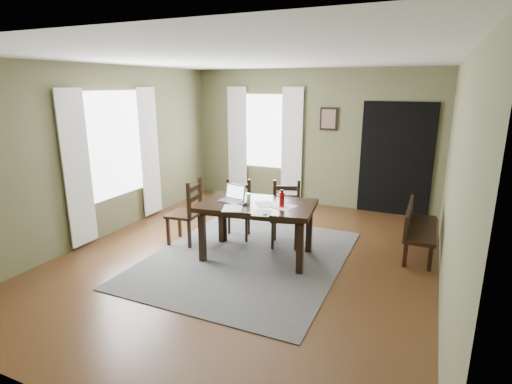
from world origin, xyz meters
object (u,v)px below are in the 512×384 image
at_px(chair_back_left, 238,210).
at_px(water_bottle, 282,199).
at_px(bench, 417,225).
at_px(laptop, 233,197).
at_px(chair_back_right, 286,215).
at_px(dining_table, 257,210).
at_px(chair_end, 187,213).

height_order(chair_back_left, water_bottle, water_bottle).
xyz_separation_m(chair_back_left, water_bottle, (0.97, -0.60, 0.45)).
relative_size(bench, laptop, 3.54).
distance_m(laptop, water_bottle, 0.74).
distance_m(chair_back_left, chair_back_right, 0.80).
distance_m(bench, water_bottle, 2.06).
height_order(dining_table, laptop, laptop).
height_order(chair_end, laptop, same).
xyz_separation_m(chair_end, chair_back_right, (1.40, 0.58, -0.02)).
bearing_deg(chair_back_right, chair_back_left, 165.69).
relative_size(chair_end, water_bottle, 4.20).
distance_m(chair_back_left, laptop, 0.75).
distance_m(chair_end, chair_back_right, 1.51).
bearing_deg(bench, laptop, 114.04).
relative_size(chair_back_right, bench, 0.76).
bearing_deg(dining_table, chair_back_left, 128.55).
distance_m(dining_table, water_bottle, 0.43).
distance_m(chair_end, laptop, 0.89).
bearing_deg(dining_table, bench, 19.66).
height_order(chair_end, water_bottle, water_bottle).
xyz_separation_m(dining_table, chair_back_right, (0.21, 0.59, -0.22)).
height_order(chair_end, chair_back_left, chair_end).
bearing_deg(water_bottle, chair_back_left, 147.99).
xyz_separation_m(bench, laptop, (-2.42, -1.08, 0.43)).
bearing_deg(laptop, chair_end, -173.82).
distance_m(dining_table, laptop, 0.40).
xyz_separation_m(chair_end, bench, (3.23, 1.04, -0.07)).
relative_size(chair_end, chair_back_right, 1.04).
relative_size(chair_end, bench, 0.79).
relative_size(chair_back_left, laptop, 2.56).
relative_size(dining_table, chair_back_left, 1.83).
bearing_deg(chair_back_right, chair_end, -173.45).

